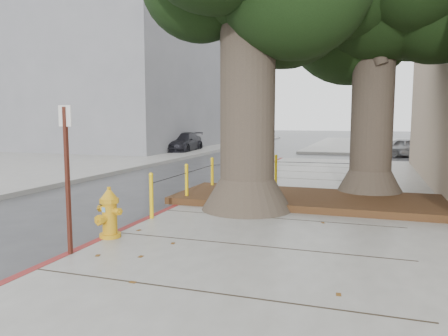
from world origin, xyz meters
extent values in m
plane|color=#28282B|center=(0.00, 0.00, 0.00)|extent=(140.00, 140.00, 0.00)
cube|color=slate|center=(6.00, 30.00, 0.07)|extent=(16.00, 20.00, 0.15)
cube|color=slate|center=(-14.00, 10.00, 0.07)|extent=(14.00, 60.00, 0.15)
cube|color=maroon|center=(-2.00, 2.50, 0.07)|extent=(0.14, 26.00, 0.16)
cube|color=black|center=(0.90, 3.90, 0.23)|extent=(6.40, 2.60, 0.16)
cube|color=slate|center=(-15.00, 22.00, 6.00)|extent=(12.00, 16.00, 12.00)
cube|color=silver|center=(-17.00, 45.00, 7.50)|extent=(12.00, 18.00, 15.00)
cone|color=#4C3F33|center=(-0.30, 2.70, 0.50)|extent=(2.04, 2.04, 0.70)
cylinder|color=#4C3F33|center=(-0.30, 2.70, 2.53)|extent=(1.20, 1.20, 4.22)
cone|color=#4C3F33|center=(2.30, 5.20, 0.50)|extent=(1.77, 1.77, 0.70)
cylinder|color=#4C3F33|center=(2.30, 5.20, 2.32)|extent=(1.04, 1.04, 3.84)
sphere|color=black|center=(3.40, 5.60, 4.99)|extent=(3.00, 3.00, 3.00)
cylinder|color=#E5B60C|center=(-1.90, 1.20, 0.60)|extent=(0.08, 0.08, 0.90)
sphere|color=#E5B60C|center=(-1.90, 1.20, 1.05)|extent=(0.09, 0.09, 0.09)
cylinder|color=#E5B60C|center=(-1.90, 3.00, 0.60)|extent=(0.08, 0.08, 0.90)
sphere|color=#E5B60C|center=(-1.90, 3.00, 1.05)|extent=(0.09, 0.09, 0.09)
cylinder|color=#E5B60C|center=(-1.90, 4.80, 0.60)|extent=(0.08, 0.08, 0.90)
sphere|color=#E5B60C|center=(-1.90, 4.80, 1.05)|extent=(0.09, 0.09, 0.09)
cylinder|color=#E5B60C|center=(-0.40, 6.30, 0.60)|extent=(0.08, 0.08, 0.90)
sphere|color=#E5B60C|center=(-0.40, 6.30, 1.05)|extent=(0.09, 0.09, 0.09)
cylinder|color=#E5B60C|center=(1.80, 6.50, 0.60)|extent=(0.08, 0.08, 0.90)
sphere|color=#E5B60C|center=(1.80, 6.50, 1.05)|extent=(0.09, 0.09, 0.09)
cylinder|color=black|center=(-1.90, 2.10, 0.87)|extent=(0.02, 1.80, 0.02)
cylinder|color=black|center=(-1.90, 3.90, 0.87)|extent=(0.02, 1.80, 0.02)
cylinder|color=black|center=(-1.15, 5.55, 0.87)|extent=(1.51, 1.51, 0.02)
cylinder|color=black|center=(0.70, 6.40, 0.87)|extent=(2.20, 0.22, 0.02)
cylinder|color=gold|center=(-1.90, -0.30, 0.18)|extent=(0.45, 0.45, 0.07)
cylinder|color=gold|center=(-1.90, -0.30, 0.49)|extent=(0.31, 0.31, 0.57)
cylinder|color=gold|center=(-1.90, -0.30, 0.79)|extent=(0.41, 0.41, 0.08)
cone|color=gold|center=(-1.90, -0.30, 0.90)|extent=(0.38, 0.38, 0.16)
cylinder|color=gold|center=(-1.90, -0.30, 1.00)|extent=(0.08, 0.08, 0.06)
cylinder|color=gold|center=(-2.04, -0.26, 0.63)|extent=(0.18, 0.14, 0.10)
cylinder|color=gold|center=(-1.76, -0.35, 0.63)|extent=(0.18, 0.14, 0.10)
cylinder|color=gold|center=(-1.94, -0.43, 0.49)|extent=(0.19, 0.20, 0.15)
cube|color=#5999D8|center=(-1.94, -0.42, 0.65)|extent=(0.08, 0.03, 0.08)
cube|color=#471911|center=(-1.95, -1.29, 1.25)|extent=(0.06, 0.06, 2.20)
cube|color=silver|center=(-1.95, -1.29, 2.22)|extent=(0.22, 0.03, 0.31)
imported|color=#9D9EA2|center=(4.42, 19.72, 0.54)|extent=(3.25, 1.48, 1.08)
imported|color=black|center=(-9.04, 18.71, 0.63)|extent=(2.12, 4.50, 1.27)
camera|label=1|loc=(2.29, -6.61, 2.19)|focal=35.00mm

